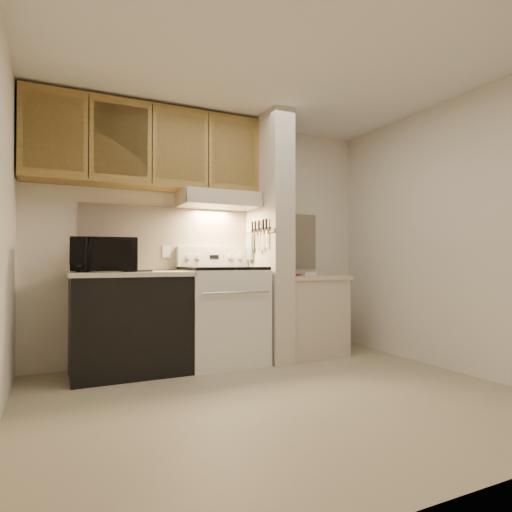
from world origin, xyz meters
TOP-DOWN VIEW (x-y plane):
  - floor at (0.00, 0.00)m, footprint 3.60×3.60m
  - ceiling at (0.00, 0.00)m, footprint 3.60×3.60m
  - wall_back at (0.00, 1.50)m, footprint 3.60×2.50m
  - wall_right at (1.80, 0.00)m, footprint 0.02×3.00m
  - backsplash at (0.00, 1.49)m, footprint 2.60×0.02m
  - range_body at (0.00, 1.16)m, footprint 0.76×0.65m
  - oven_window at (0.00, 0.84)m, footprint 0.50×0.01m
  - oven_handle at (0.00, 0.80)m, footprint 0.65×0.02m
  - cooktop at (0.00, 1.16)m, footprint 0.74×0.64m
  - range_backguard at (0.00, 1.44)m, footprint 0.76×0.08m
  - range_display at (0.00, 1.40)m, footprint 0.10×0.01m
  - range_knob_left_outer at (-0.28, 1.40)m, footprint 0.05×0.02m
  - range_knob_left_inner at (-0.18, 1.40)m, footprint 0.05×0.02m
  - range_knob_right_inner at (0.18, 1.40)m, footprint 0.05×0.02m
  - range_knob_right_outer at (0.28, 1.40)m, footprint 0.05×0.02m
  - dishwasher_front at (-0.88, 1.17)m, footprint 1.00×0.63m
  - left_countertop at (-0.88, 1.17)m, footprint 1.04×0.67m
  - spoon_rest at (-0.83, 1.03)m, footprint 0.25×0.16m
  - teal_jar at (-1.23, 1.37)m, footprint 0.11×0.11m
  - outlet at (-0.48, 1.48)m, footprint 0.08×0.01m
  - microwave at (-1.10, 1.15)m, footprint 0.58×0.43m
  - partition_pillar at (0.51, 1.15)m, footprint 0.22×0.70m
  - pillar_trim at (0.39, 1.15)m, footprint 0.01×0.70m
  - knife_strip at (0.39, 1.10)m, footprint 0.02×0.42m
  - knife_blade_a at (0.38, 0.94)m, footprint 0.01×0.03m
  - knife_handle_a at (0.38, 0.95)m, footprint 0.02×0.02m
  - knife_blade_b at (0.38, 1.03)m, footprint 0.01×0.04m
  - knife_handle_b at (0.38, 1.01)m, footprint 0.02×0.02m
  - knife_blade_c at (0.38, 1.09)m, footprint 0.01×0.04m
  - knife_handle_c at (0.38, 1.11)m, footprint 0.02×0.02m
  - knife_blade_d at (0.38, 1.17)m, footprint 0.01×0.04m
  - knife_handle_d at (0.38, 1.19)m, footprint 0.02×0.02m
  - knife_blade_e at (0.38, 1.25)m, footprint 0.01×0.04m
  - knife_handle_e at (0.38, 1.27)m, footprint 0.02×0.02m
  - oven_mitt at (0.38, 1.32)m, footprint 0.03×0.11m
  - right_cab_base at (0.97, 1.15)m, footprint 0.70×0.60m
  - right_countertop at (0.97, 1.15)m, footprint 0.74×0.64m
  - red_folder at (0.88, 1.25)m, footprint 0.28×0.33m
  - white_box at (0.93, 1.05)m, footprint 0.14×0.10m
  - range_hood at (0.00, 1.28)m, footprint 0.78×0.44m
  - hood_lip at (0.00, 1.07)m, footprint 0.78×0.04m
  - upper_cabinets at (-0.69, 1.32)m, footprint 2.18×0.33m
  - cab_door_a at (-1.51, 1.17)m, footprint 0.46×0.01m
  - cab_gap_a at (-1.23, 1.16)m, footprint 0.01×0.01m
  - cab_door_b at (-0.96, 1.17)m, footprint 0.46×0.01m
  - cab_gap_b at (-0.69, 1.16)m, footprint 0.01×0.01m
  - cab_door_c at (-0.42, 1.17)m, footprint 0.46×0.01m
  - cab_gap_c at (-0.14, 1.16)m, footprint 0.01×0.01m
  - cab_door_d at (0.13, 1.17)m, footprint 0.46×0.01m

SIDE VIEW (x-z plane):
  - floor at x=0.00m, z-range 0.00..0.00m
  - right_cab_base at x=0.97m, z-range 0.00..0.81m
  - dishwasher_front at x=-0.88m, z-range 0.00..0.87m
  - range_body at x=0.00m, z-range 0.00..0.92m
  - oven_window at x=0.00m, z-range 0.35..0.65m
  - oven_handle at x=0.00m, z-range 0.71..0.73m
  - right_countertop at x=0.97m, z-range 0.81..0.85m
  - red_folder at x=0.88m, z-range 0.85..0.86m
  - white_box at x=0.93m, z-range 0.85..0.89m
  - left_countertop at x=-0.88m, z-range 0.87..0.91m
  - spoon_rest at x=-0.83m, z-range 0.91..0.93m
  - cooktop at x=0.00m, z-range 0.92..0.95m
  - teal_jar at x=-1.23m, z-range 0.91..1.01m
  - range_backguard at x=0.00m, z-range 0.95..1.15m
  - range_display at x=0.00m, z-range 1.03..1.07m
  - range_knob_left_outer at x=-0.28m, z-range 1.03..1.07m
  - range_knob_left_inner at x=-0.18m, z-range 1.03..1.07m
  - range_knob_right_inner at x=0.18m, z-range 1.03..1.07m
  - range_knob_right_outer at x=0.28m, z-range 1.03..1.07m
  - microwave at x=-1.10m, z-range 0.91..1.21m
  - outlet at x=-0.48m, z-range 1.04..1.16m
  - oven_mitt at x=0.38m, z-range 1.02..1.28m
  - knife_blade_c at x=0.38m, z-range 1.10..1.30m
  - knife_blade_b at x=0.38m, z-range 1.12..1.30m
  - knife_blade_e at x=0.38m, z-range 1.12..1.30m
  - knife_blade_a at x=0.38m, z-range 1.14..1.30m
  - knife_blade_d at x=0.38m, z-range 1.14..1.30m
  - backsplash at x=0.00m, z-range 0.92..1.55m
  - wall_back at x=0.00m, z-range 1.24..1.26m
  - wall_right at x=1.80m, z-range 0.00..2.50m
  - partition_pillar at x=0.51m, z-range 0.00..2.50m
  - pillar_trim at x=0.39m, z-range 1.28..1.32m
  - knife_strip at x=0.39m, z-range 1.30..1.34m
  - knife_handle_a at x=0.38m, z-range 1.32..1.42m
  - knife_handle_b at x=0.38m, z-range 1.32..1.42m
  - knife_handle_c at x=0.38m, z-range 1.32..1.42m
  - knife_handle_d at x=0.38m, z-range 1.32..1.42m
  - knife_handle_e at x=0.38m, z-range 1.32..1.42m
  - hood_lip at x=0.00m, z-range 1.55..1.61m
  - range_hood at x=0.00m, z-range 1.55..1.70m
  - upper_cabinets at x=-0.69m, z-range 1.70..2.47m
  - cab_door_a at x=-1.51m, z-range 1.77..2.40m
  - cab_gap_a at x=-1.23m, z-range 1.72..2.45m
  - cab_door_b at x=-0.96m, z-range 1.77..2.40m
  - cab_gap_b at x=-0.69m, z-range 1.72..2.45m
  - cab_door_c at x=-0.42m, z-range 1.77..2.40m
  - cab_gap_c at x=-0.14m, z-range 1.72..2.45m
  - cab_door_d at x=0.13m, z-range 1.77..2.40m
  - ceiling at x=0.00m, z-range 2.50..2.50m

